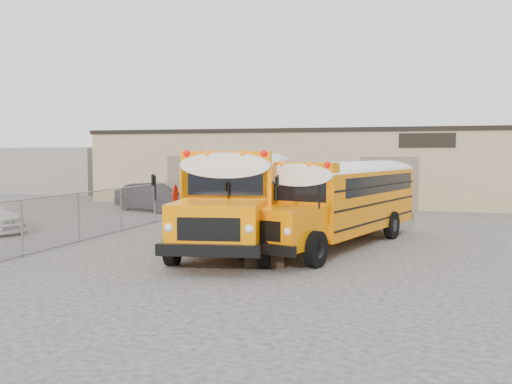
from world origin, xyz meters
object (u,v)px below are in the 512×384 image
(tarp_bundle, at_px, (264,236))
(school_bus_left, at_px, (263,180))
(car_dark, at_px, (152,197))
(school_bus_right, at_px, (397,187))

(tarp_bundle, bearing_deg, school_bus_left, 106.03)
(tarp_bundle, distance_m, car_dark, 16.19)
(tarp_bundle, relative_size, car_dark, 0.36)
(school_bus_right, height_order, car_dark, school_bus_right)
(school_bus_left, height_order, school_bus_right, school_bus_left)
(car_dark, bearing_deg, school_bus_right, -78.56)
(school_bus_left, xyz_separation_m, tarp_bundle, (3.10, -10.80, -1.07))
(school_bus_left, relative_size, tarp_bundle, 6.98)
(car_dark, bearing_deg, school_bus_left, -83.85)
(school_bus_right, bearing_deg, car_dark, 169.89)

